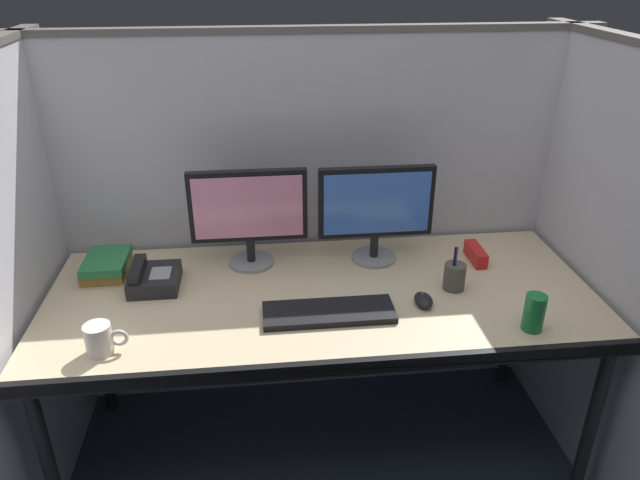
# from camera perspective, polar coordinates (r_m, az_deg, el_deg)

# --- Properties ---
(cubicle_partition_rear) EXTENTS (2.21, 0.06, 1.57)m
(cubicle_partition_rear) POSITION_cam_1_polar(r_m,az_deg,el_deg) (2.43, -1.02, 1.34)
(cubicle_partition_rear) COLOR silver
(cubicle_partition_rear) RESTS_ON ground
(cubicle_partition_left) EXTENTS (0.06, 1.41, 1.57)m
(cubicle_partition_left) POSITION_cam_1_polar(r_m,az_deg,el_deg) (2.10, -27.77, -6.32)
(cubicle_partition_left) COLOR silver
(cubicle_partition_left) RESTS_ON ground
(cubicle_partition_right) EXTENTS (0.06, 1.41, 1.57)m
(cubicle_partition_right) POSITION_cam_1_polar(r_m,az_deg,el_deg) (2.28, 26.22, -3.39)
(cubicle_partition_right) COLOR silver
(cubicle_partition_right) RESTS_ON ground
(desk) EXTENTS (1.90, 0.80, 0.74)m
(desk) POSITION_cam_1_polar(r_m,az_deg,el_deg) (2.08, 0.19, -6.44)
(desk) COLOR beige
(desk) RESTS_ON ground
(monitor_left) EXTENTS (0.43, 0.17, 0.37)m
(monitor_left) POSITION_cam_1_polar(r_m,az_deg,el_deg) (2.17, -6.93, 2.72)
(monitor_left) COLOR gray
(monitor_left) RESTS_ON desk
(monitor_right) EXTENTS (0.43, 0.17, 0.37)m
(monitor_right) POSITION_cam_1_polar(r_m,az_deg,el_deg) (2.19, 5.44, 3.12)
(monitor_right) COLOR gray
(monitor_right) RESTS_ON desk
(keyboard_main) EXTENTS (0.43, 0.15, 0.02)m
(keyboard_main) POSITION_cam_1_polar(r_m,az_deg,el_deg) (1.94, 0.85, -7.02)
(keyboard_main) COLOR black
(keyboard_main) RESTS_ON desk
(computer_mouse) EXTENTS (0.06, 0.10, 0.04)m
(computer_mouse) POSITION_cam_1_polar(r_m,az_deg,el_deg) (2.02, 9.99, -5.74)
(computer_mouse) COLOR black
(computer_mouse) RESTS_ON desk
(red_stapler) EXTENTS (0.04, 0.15, 0.06)m
(red_stapler) POSITION_cam_1_polar(r_m,az_deg,el_deg) (2.33, 14.84, -1.32)
(red_stapler) COLOR red
(red_stapler) RESTS_ON desk
(pen_cup) EXTENTS (0.08, 0.08, 0.17)m
(pen_cup) POSITION_cam_1_polar(r_m,az_deg,el_deg) (2.12, 12.88, -3.44)
(pen_cup) COLOR #4C4742
(pen_cup) RESTS_ON desk
(book_stack) EXTENTS (0.16, 0.22, 0.07)m
(book_stack) POSITION_cam_1_polar(r_m,az_deg,el_deg) (2.31, -19.97, -2.26)
(book_stack) COLOR olive
(book_stack) RESTS_ON desk
(desk_phone) EXTENTS (0.17, 0.19, 0.09)m
(desk_phone) POSITION_cam_1_polar(r_m,az_deg,el_deg) (2.16, -15.87, -3.57)
(desk_phone) COLOR black
(desk_phone) RESTS_ON desk
(coffee_mug) EXTENTS (0.13, 0.08, 0.09)m
(coffee_mug) POSITION_cam_1_polar(r_m,az_deg,el_deg) (1.87, -20.53, -8.97)
(coffee_mug) COLOR silver
(coffee_mug) RESTS_ON desk
(soda_can) EXTENTS (0.07, 0.07, 0.12)m
(soda_can) POSITION_cam_1_polar(r_m,az_deg,el_deg) (1.96, 20.02, -6.62)
(soda_can) COLOR #197233
(soda_can) RESTS_ON desk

